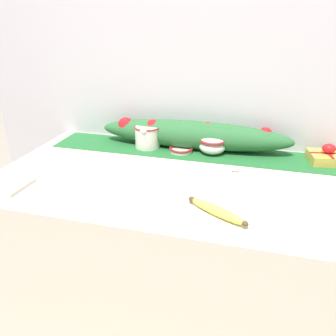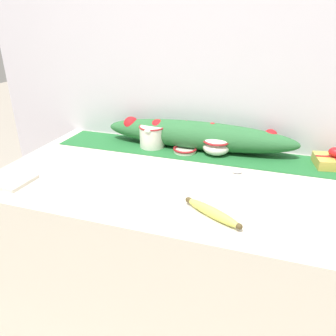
# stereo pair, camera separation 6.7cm
# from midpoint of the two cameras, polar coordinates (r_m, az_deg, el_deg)

# --- Properties ---
(ground_plane) EXTENTS (12.00, 12.00, 0.00)m
(ground_plane) POSITION_cam_midpoint_polar(r_m,az_deg,el_deg) (1.82, 0.18, -26.76)
(ground_plane) COLOR #B2A899
(countertop) EXTENTS (1.41, 0.76, 0.87)m
(countertop) POSITION_cam_midpoint_polar(r_m,az_deg,el_deg) (1.50, 0.20, -16.40)
(countertop) COLOR beige
(countertop) RESTS_ON ground_plane
(back_wall) EXTENTS (2.21, 0.04, 2.40)m
(back_wall) POSITION_cam_midpoint_polar(r_m,az_deg,el_deg) (1.54, 4.16, 16.33)
(back_wall) COLOR silver
(back_wall) RESTS_ON ground_plane
(table_runner) EXTENTS (1.29, 0.22, 0.00)m
(table_runner) POSITION_cam_midpoint_polar(r_m,az_deg,el_deg) (1.49, 2.76, 2.91)
(table_runner) COLOR #236B33
(table_runner) RESTS_ON countertop
(cream_pitcher) EXTENTS (0.12, 0.14, 0.10)m
(cream_pitcher) POSITION_cam_midpoint_polar(r_m,az_deg,el_deg) (1.53, -4.83, 5.60)
(cream_pitcher) COLOR white
(cream_pitcher) RESTS_ON countertop
(sugar_bowl) EXTENTS (0.12, 0.12, 0.10)m
(sugar_bowl) POSITION_cam_midpoint_polar(r_m,az_deg,el_deg) (1.46, 6.46, 4.14)
(sugar_bowl) COLOR white
(sugar_bowl) RESTS_ON countertop
(small_dish) EXTENTS (0.11, 0.11, 0.02)m
(small_dish) POSITION_cam_midpoint_polar(r_m,az_deg,el_deg) (1.48, 1.01, 3.25)
(small_dish) COLOR white
(small_dish) RESTS_ON countertop
(banana) EXTENTS (0.20, 0.13, 0.03)m
(banana) POSITION_cam_midpoint_polar(r_m,az_deg,el_deg) (1.02, 6.59, -7.43)
(banana) COLOR #CCD156
(banana) RESTS_ON countertop
(spoon) EXTENTS (0.16, 0.06, 0.01)m
(spoon) POSITION_cam_midpoint_polar(r_m,az_deg,el_deg) (1.31, 9.69, -0.43)
(spoon) COLOR #B7B7BC
(spoon) RESTS_ON countertop
(napkin_stack) EXTENTS (0.14, 0.14, 0.01)m
(napkin_stack) POSITION_cam_midpoint_polar(r_m,az_deg,el_deg) (1.33, -27.32, -2.69)
(napkin_stack) COLOR silver
(napkin_stack) RESTS_ON countertop
(gift_box) EXTENTS (0.16, 0.14, 0.08)m
(gift_box) POSITION_cam_midpoint_polar(r_m,az_deg,el_deg) (1.50, 24.86, 1.81)
(gift_box) COLOR gold
(gift_box) RESTS_ON countertop
(poinsettia_garland) EXTENTS (0.89, 0.14, 0.13)m
(poinsettia_garland) POSITION_cam_midpoint_polar(r_m,az_deg,el_deg) (1.51, 3.01, 5.90)
(poinsettia_garland) COLOR #2D6B38
(poinsettia_garland) RESTS_ON countertop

